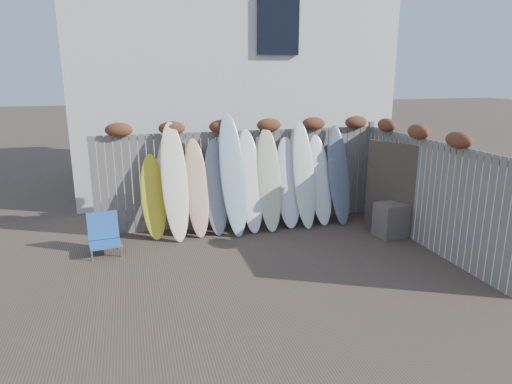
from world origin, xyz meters
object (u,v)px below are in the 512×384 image
object	(u,v)px
lattice_panel	(392,188)
surfboard_0	(154,197)
beach_chair	(104,235)
wooden_crate	(391,220)

from	to	relation	value
lattice_panel	surfboard_0	bearing A→B (deg)	146.00
beach_chair	lattice_panel	world-z (taller)	lattice_panel
lattice_panel	surfboard_0	xyz separation A→B (m)	(-4.64, 0.97, -0.10)
beach_chair	wooden_crate	size ratio (longest dim) A/B	1.07
lattice_panel	wooden_crate	bearing A→B (deg)	-136.30
wooden_crate	lattice_panel	distance (m)	0.64
wooden_crate	surfboard_0	size ratio (longest dim) A/B	0.40
beach_chair	wooden_crate	world-z (taller)	beach_chair
lattice_panel	surfboard_0	world-z (taller)	lattice_panel
beach_chair	surfboard_0	distance (m)	1.21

